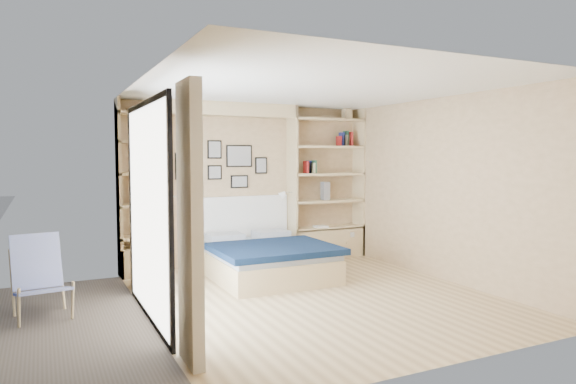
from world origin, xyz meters
name	(u,v)px	position (x,y,z in m)	size (l,w,h in m)	color
ground	(316,297)	(0.00, 0.00, 0.00)	(4.50, 4.50, 0.00)	#D2B482
room_shell	(241,200)	(-0.39, 1.52, 1.08)	(4.50, 4.50, 4.50)	tan
bed	(265,258)	(-0.14, 1.25, 0.26)	(1.60, 1.98, 1.07)	tan
photo_gallery	(221,162)	(-0.45, 2.22, 1.60)	(1.48, 0.02, 0.82)	black
reading_lamps	(235,196)	(-0.30, 2.00, 1.10)	(1.92, 0.12, 0.15)	silver
shelf_decor	(315,156)	(1.11, 2.07, 1.69)	(3.54, 0.23, 2.03)	#A51E1E
deck_chair	(40,277)	(-3.00, 0.64, 0.42)	(0.63, 0.93, 0.87)	tan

